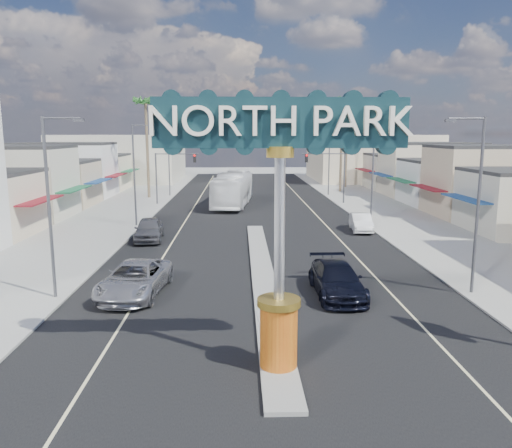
{
  "coord_description": "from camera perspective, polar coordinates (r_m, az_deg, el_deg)",
  "views": [
    {
      "loc": [
        -1.33,
        -14.3,
        8.16
      ],
      "look_at": [
        -0.54,
        9.48,
        3.86
      ],
      "focal_mm": 35.0,
      "sensor_mm": 36.0,
      "label": 1
    }
  ],
  "objects": [
    {
      "name": "ground",
      "position": [
        45.06,
        -0.18,
        -0.19
      ],
      "size": [
        160.0,
        160.0,
        0.0
      ],
      "primitive_type": "plane",
      "color": "gray",
      "rests_on": "ground"
    },
    {
      "name": "road",
      "position": [
        45.06,
        -0.18,
        -0.18
      ],
      "size": [
        20.0,
        120.0,
        0.01
      ],
      "primitive_type": "cube",
      "color": "black",
      "rests_on": "ground"
    },
    {
      "name": "median_island",
      "position": [
        29.46,
        0.76,
        -5.67
      ],
      "size": [
        1.3,
        30.0,
        0.16
      ],
      "primitive_type": "cube",
      "color": "gray",
      "rests_on": "ground"
    },
    {
      "name": "sidewalk_left",
      "position": [
        46.78,
        -17.58,
        -0.21
      ],
      "size": [
        8.0,
        120.0,
        0.12
      ],
      "primitive_type": "cube",
      "color": "gray",
      "rests_on": "ground"
    },
    {
      "name": "sidewalk_right",
      "position": [
        47.57,
        16.93,
        -0.01
      ],
      "size": [
        8.0,
        120.0,
        0.12
      ],
      "primitive_type": "cube",
      "color": "gray",
      "rests_on": "ground"
    },
    {
      "name": "storefront_row_left",
      "position": [
        61.84,
        -23.48,
        4.61
      ],
      "size": [
        12.0,
        42.0,
        6.0
      ],
      "primitive_type": "cube",
      "color": "beige",
      "rests_on": "ground"
    },
    {
      "name": "storefront_row_right",
      "position": [
        62.86,
        21.95,
        4.8
      ],
      "size": [
        12.0,
        42.0,
        6.0
      ],
      "primitive_type": "cube",
      "color": "#B7B29E",
      "rests_on": "ground"
    },
    {
      "name": "backdrop_far_left",
      "position": [
        91.75,
        -15.04,
        7.3
      ],
      "size": [
        20.0,
        20.0,
        8.0
      ],
      "primitive_type": "cube",
      "color": "#B7B29E",
      "rests_on": "ground"
    },
    {
      "name": "backdrop_far_right",
      "position": [
        92.39,
        12.84,
        7.41
      ],
      "size": [
        20.0,
        20.0,
        8.0
      ],
      "primitive_type": "cube",
      "color": "beige",
      "rests_on": "ground"
    },
    {
      "name": "gateway_sign",
      "position": [
        16.48,
        2.74,
        2.46
      ],
      "size": [
        8.2,
        1.5,
        9.15
      ],
      "color": "#BE3C0E",
      "rests_on": "median_island"
    },
    {
      "name": "traffic_signal_left",
      "position": [
        58.95,
        -9.61,
        6.32
      ],
      "size": [
        5.09,
        0.45,
        6.0
      ],
      "color": "#47474C",
      "rests_on": "ground"
    },
    {
      "name": "traffic_signal_right",
      "position": [
        59.36,
        8.36,
        6.38
      ],
      "size": [
        5.09,
        0.45,
        6.0
      ],
      "color": "#47474C",
      "rests_on": "ground"
    },
    {
      "name": "streetlight_l_near",
      "position": [
        26.13,
        -22.3,
        2.68
      ],
      "size": [
        2.03,
        0.22,
        9.0
      ],
      "color": "#47474C",
      "rests_on": "ground"
    },
    {
      "name": "streetlight_l_mid",
      "position": [
        45.33,
        -13.56,
        6.05
      ],
      "size": [
        2.03,
        0.22,
        9.0
      ],
      "color": "#47474C",
      "rests_on": "ground"
    },
    {
      "name": "streetlight_l_far",
      "position": [
        66.99,
        -9.79,
        7.45
      ],
      "size": [
        2.03,
        0.22,
        9.0
      ],
      "color": "#47474C",
      "rests_on": "ground"
    },
    {
      "name": "streetlight_r_near",
      "position": [
        27.17,
        23.79,
        2.84
      ],
      "size": [
        2.03,
        0.22,
        9.0
      ],
      "color": "#47474C",
      "rests_on": "ground"
    },
    {
      "name": "streetlight_r_mid",
      "position": [
        45.94,
        13.01,
        6.12
      ],
      "size": [
        2.03,
        0.22,
        9.0
      ],
      "color": "#47474C",
      "rests_on": "ground"
    },
    {
      "name": "streetlight_r_far",
      "position": [
        67.4,
        8.22,
        7.51
      ],
      "size": [
        2.03,
        0.22,
        9.0
      ],
      "color": "#47474C",
      "rests_on": "ground"
    },
    {
      "name": "palm_left_far",
      "position": [
        65.44,
        -12.49,
        12.93
      ],
      "size": [
        2.6,
        2.6,
        13.1
      ],
      "color": "brown",
      "rests_on": "ground"
    },
    {
      "name": "palm_right_mid",
      "position": [
        71.79,
        9.83,
        12.05
      ],
      "size": [
        2.6,
        2.6,
        12.1
      ],
      "color": "brown",
      "rests_on": "ground"
    },
    {
      "name": "palm_right_far",
      "position": [
        78.14,
        10.44,
        13.18
      ],
      "size": [
        2.6,
        2.6,
        14.1
      ],
      "color": "brown",
      "rests_on": "ground"
    },
    {
      "name": "suv_left",
      "position": [
        26.41,
        -13.68,
        -6.14
      ],
      "size": [
        3.4,
        6.33,
        1.69
      ],
      "primitive_type": "imported",
      "rotation": [
        0.0,
        0.0,
        -0.1
      ],
      "color": "#A7A7AB",
      "rests_on": "ground"
    },
    {
      "name": "suv_right",
      "position": [
        25.96,
        9.21,
        -6.3
      ],
      "size": [
        2.41,
        5.72,
        1.65
      ],
      "primitive_type": "imported",
      "rotation": [
        0.0,
        0.0,
        0.02
      ],
      "color": "black",
      "rests_on": "ground"
    },
    {
      "name": "car_parked_left",
      "position": [
        39.58,
        -12.12,
        -0.59
      ],
      "size": [
        2.49,
        5.3,
        1.75
      ],
      "primitive_type": "imported",
      "rotation": [
        0.0,
        0.0,
        0.08
      ],
      "color": "#5A5A5E",
      "rests_on": "ground"
    },
    {
      "name": "car_parked_right",
      "position": [
        43.36,
        11.91,
        0.18
      ],
      "size": [
        2.04,
        4.66,
        1.49
      ],
      "primitive_type": "imported",
      "rotation": [
        0.0,
        0.0,
        -0.1
      ],
      "color": "white",
      "rests_on": "ground"
    },
    {
      "name": "city_bus",
      "position": [
        57.68,
        -2.65,
        4.0
      ],
      "size": [
        4.76,
        13.9,
        3.79
      ],
      "primitive_type": "imported",
      "rotation": [
        0.0,
        0.0,
        -0.12
      ],
      "color": "white",
      "rests_on": "ground"
    }
  ]
}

